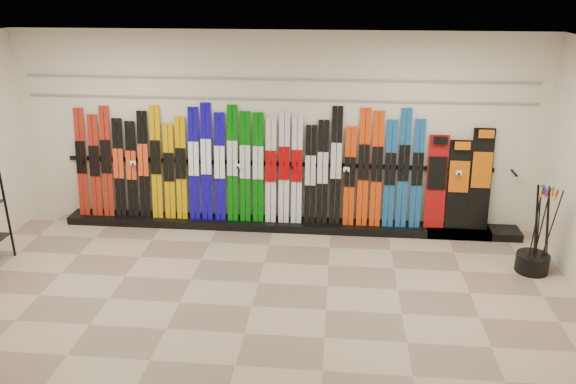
{
  "coord_description": "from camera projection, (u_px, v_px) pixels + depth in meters",
  "views": [
    {
      "loc": [
        0.98,
        -5.73,
        3.67
      ],
      "look_at": [
        0.34,
        1.0,
        1.1
      ],
      "focal_mm": 35.0,
      "sensor_mm": 36.0,
      "label": 1
    }
  ],
  "objects": [
    {
      "name": "floor",
      "position": [
        252.0,
        306.0,
        6.73
      ],
      "size": [
        8.0,
        8.0,
        0.0
      ],
      "primitive_type": "plane",
      "color": "#866F5D",
      "rests_on": "ground"
    },
    {
      "name": "back_wall",
      "position": [
        275.0,
        132.0,
        8.52
      ],
      "size": [
        8.0,
        0.0,
        8.0
      ],
      "primitive_type": "plane",
      "rotation": [
        1.57,
        0.0,
        0.0
      ],
      "color": "beige",
      "rests_on": "floor"
    },
    {
      "name": "ceiling",
      "position": [
        245.0,
        50.0,
        5.66
      ],
      "size": [
        8.0,
        8.0,
        0.0
      ],
      "primitive_type": "plane",
      "rotation": [
        3.14,
        0.0,
        0.0
      ],
      "color": "silver",
      "rests_on": "back_wall"
    },
    {
      "name": "ski_rack_base",
      "position": [
        288.0,
        225.0,
        8.81
      ],
      "size": [
        8.0,
        0.4,
        0.12
      ],
      "primitive_type": "cube",
      "color": "black",
      "rests_on": "floor"
    },
    {
      "name": "skis",
      "position": [
        246.0,
        168.0,
        8.61
      ],
      "size": [
        5.39,
        0.27,
        1.82
      ],
      "color": "#A02112",
      "rests_on": "ski_rack_base"
    },
    {
      "name": "snowboards",
      "position": [
        459.0,
        182.0,
        8.37
      ],
      "size": [
        0.95,
        0.24,
        1.53
      ],
      "color": "#990C0C",
      "rests_on": "ski_rack_base"
    },
    {
      "name": "pole_bin",
      "position": [
        532.0,
        263.0,
        7.49
      ],
      "size": [
        0.43,
        0.43,
        0.25
      ],
      "primitive_type": "cylinder",
      "color": "black",
      "rests_on": "floor"
    },
    {
      "name": "ski_poles",
      "position": [
        541.0,
        230.0,
        7.31
      ],
      "size": [
        0.29,
        0.28,
        1.18
      ],
      "color": "black",
      "rests_on": "pole_bin"
    },
    {
      "name": "slatwall_rail_0",
      "position": [
        275.0,
        99.0,
        8.32
      ],
      "size": [
        7.6,
        0.02,
        0.03
      ],
      "primitive_type": "cube",
      "color": "gray",
      "rests_on": "back_wall"
    },
    {
      "name": "slatwall_rail_1",
      "position": [
        274.0,
        79.0,
        8.22
      ],
      "size": [
        7.6,
        0.02,
        0.03
      ],
      "primitive_type": "cube",
      "color": "gray",
      "rests_on": "back_wall"
    }
  ]
}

